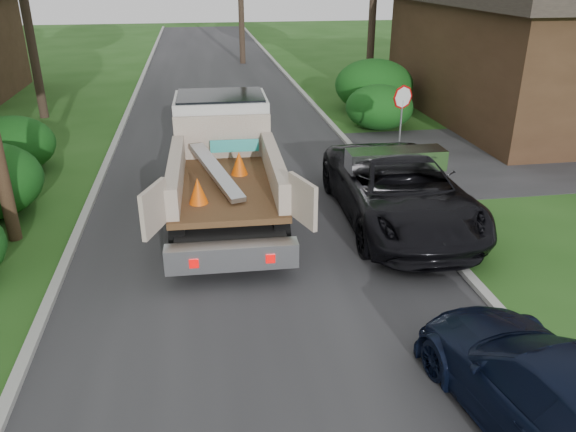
{
  "coord_description": "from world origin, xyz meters",
  "views": [
    {
      "loc": [
        -1.11,
        -7.59,
        5.81
      ],
      "look_at": [
        0.55,
        2.61,
        1.2
      ],
      "focal_mm": 35.0,
      "sensor_mm": 36.0,
      "label": 1
    }
  ],
  "objects_px": {
    "black_pickup": "(399,190)",
    "navy_suv": "(553,396)",
    "stop_sign": "(402,107)",
    "house_right": "(547,38)",
    "flatbed_truck": "(224,151)"
  },
  "relations": [
    {
      "from": "black_pickup",
      "to": "navy_suv",
      "type": "xyz_separation_m",
      "value": [
        -0.37,
        -7.0,
        -0.17
      ]
    },
    {
      "from": "flatbed_truck",
      "to": "black_pickup",
      "type": "relative_size",
      "value": 1.15
    },
    {
      "from": "black_pickup",
      "to": "navy_suv",
      "type": "distance_m",
      "value": 7.01
    },
    {
      "from": "stop_sign",
      "to": "house_right",
      "type": "distance_m",
      "value": 9.37
    },
    {
      "from": "house_right",
      "to": "navy_suv",
      "type": "relative_size",
      "value": 2.76
    },
    {
      "from": "black_pickup",
      "to": "house_right",
      "type": "bearing_deg",
      "value": 46.97
    },
    {
      "from": "house_right",
      "to": "black_pickup",
      "type": "distance_m",
      "value": 13.56
    },
    {
      "from": "navy_suv",
      "to": "black_pickup",
      "type": "bearing_deg",
      "value": -100.97
    },
    {
      "from": "stop_sign",
      "to": "house_right",
      "type": "height_order",
      "value": "house_right"
    },
    {
      "from": "house_right",
      "to": "navy_suv",
      "type": "xyz_separation_m",
      "value": [
        -9.77,
        -16.5,
        -2.48
      ]
    },
    {
      "from": "navy_suv",
      "to": "flatbed_truck",
      "type": "bearing_deg",
      "value": -75.25
    },
    {
      "from": "house_right",
      "to": "flatbed_truck",
      "type": "height_order",
      "value": "house_right"
    },
    {
      "from": "house_right",
      "to": "flatbed_truck",
      "type": "distance_m",
      "value": 15.57
    },
    {
      "from": "house_right",
      "to": "navy_suv",
      "type": "height_order",
      "value": "house_right"
    },
    {
      "from": "stop_sign",
      "to": "house_right",
      "type": "bearing_deg",
      "value": 32.66
    }
  ]
}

